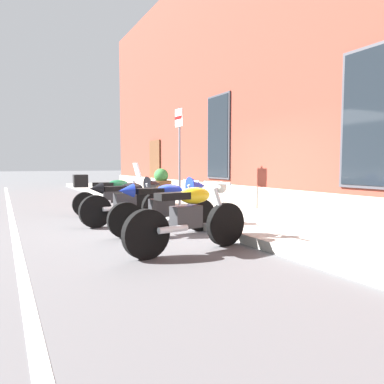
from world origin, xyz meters
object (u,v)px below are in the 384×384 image
motorcycle_black_sport (130,198)px  motorcycle_yellow_naked (190,218)px  parking_sign (179,144)px  motorcycle_green_touring (110,194)px  barrel_planter (161,189)px  motorcycle_blue_sport (168,203)px

motorcycle_black_sport → motorcycle_yellow_naked: motorcycle_black_sport is taller
parking_sign → motorcycle_yellow_naked: bearing=-23.8°
motorcycle_green_touring → barrel_planter: 1.60m
motorcycle_blue_sport → barrel_planter: 3.47m
motorcycle_green_touring → motorcycle_yellow_naked: bearing=0.5°
motorcycle_blue_sport → motorcycle_yellow_naked: (1.38, -0.28, -0.07)m
motorcycle_black_sport → parking_sign: bearing=119.5°
motorcycle_blue_sport → parking_sign: 2.89m
motorcycle_yellow_naked → parking_sign: parking_sign is taller
motorcycle_blue_sport → motorcycle_black_sport: bearing=-168.4°
barrel_planter → motorcycle_green_touring: bearing=-76.2°
motorcycle_black_sport → barrel_planter: 2.42m
motorcycle_blue_sport → barrel_planter: size_ratio=2.07×
motorcycle_blue_sport → motorcycle_green_touring: bearing=-173.7°
motorcycle_green_touring → motorcycle_blue_sport: 2.87m
motorcycle_yellow_naked → barrel_planter: bearing=161.8°
motorcycle_yellow_naked → parking_sign: (-3.64, 1.60, 1.29)m
motorcycle_yellow_naked → barrel_planter: 4.86m
motorcycle_black_sport → motorcycle_yellow_naked: (2.73, -0.00, -0.06)m
motorcycle_yellow_naked → motorcycle_black_sport: bearing=180.0°
motorcycle_blue_sport → parking_sign: parking_sign is taller
motorcycle_black_sport → parking_sign: size_ratio=0.80×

